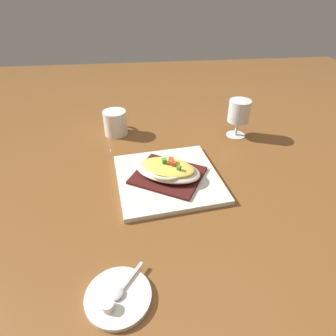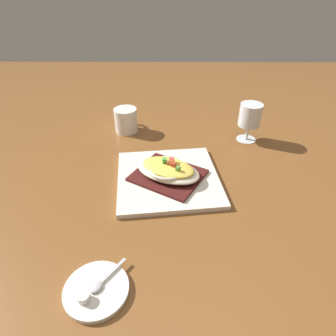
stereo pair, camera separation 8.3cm
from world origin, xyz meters
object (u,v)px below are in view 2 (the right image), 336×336
object	(u,v)px
spoon	(99,284)
gratin_dish	(168,169)
coffee_mug	(126,121)
stemmed_glass	(250,117)
creamer_cup_0	(84,297)
square_plate	(168,178)
creamer_saucer	(96,290)

from	to	relation	value
spoon	gratin_dish	bearing A→B (deg)	159.50
gratin_dish	coffee_mug	world-z (taller)	coffee_mug
coffee_mug	stemmed_glass	bearing A→B (deg)	81.67
stemmed_glass	coffee_mug	bearing A→B (deg)	-98.33
gratin_dish	coffee_mug	distance (m)	0.35
spoon	stemmed_glass	bearing A→B (deg)	145.20
coffee_mug	creamer_cup_0	bearing A→B (deg)	0.71
gratin_dish	spoon	world-z (taller)	gratin_dish
creamer_cup_0	square_plate	bearing A→B (deg)	158.10
spoon	creamer_saucer	bearing A→B (deg)	-36.11
spoon	creamer_cup_0	distance (m)	0.04
coffee_mug	creamer_cup_0	size ratio (longest dim) A/B	4.93
coffee_mug	stemmed_glass	distance (m)	0.46
square_plate	creamer_saucer	xyz separation A→B (m)	(0.36, -0.14, -0.00)
spoon	creamer_cup_0	bearing A→B (deg)	-36.11
stemmed_glass	creamer_saucer	world-z (taller)	stemmed_glass
creamer_saucer	creamer_cup_0	world-z (taller)	creamer_cup_0
coffee_mug	gratin_dish	bearing A→B (deg)	27.33
creamer_saucer	spoon	bearing A→B (deg)	143.89
stemmed_glass	creamer_saucer	size ratio (longest dim) A/B	1.07
coffee_mug	creamer_saucer	bearing A→B (deg)	2.18
square_plate	gratin_dish	xyz separation A→B (m)	(-0.00, 0.00, 0.03)
stemmed_glass	creamer_saucer	xyz separation A→B (m)	(0.61, -0.42, -0.08)
spoon	square_plate	bearing A→B (deg)	159.51
creamer_saucer	coffee_mug	bearing A→B (deg)	-177.82
gratin_dish	creamer_saucer	xyz separation A→B (m)	(0.36, -0.14, -0.04)
square_plate	gratin_dish	world-z (taller)	gratin_dish
gratin_dish	spoon	size ratio (longest dim) A/B	2.59
square_plate	creamer_cup_0	size ratio (longest dim) A/B	12.30
square_plate	coffee_mug	xyz separation A→B (m)	(-0.31, -0.16, 0.03)
square_plate	spoon	distance (m)	0.38
square_plate	coffee_mug	bearing A→B (deg)	-152.68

